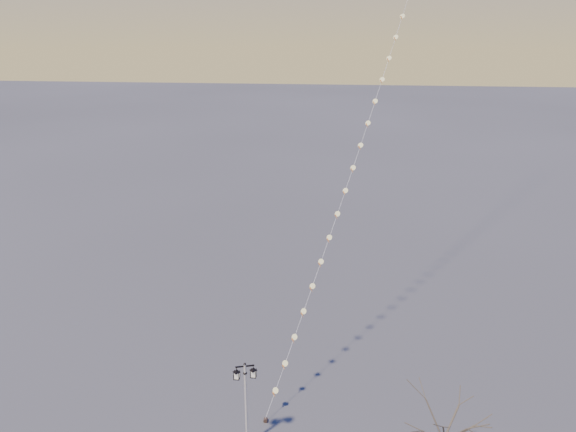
# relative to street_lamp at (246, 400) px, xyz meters

# --- Properties ---
(street_lamp) EXTENTS (1.15, 0.62, 4.63)m
(street_lamp) POSITION_rel_street_lamp_xyz_m (0.00, 0.00, 0.00)
(street_lamp) COLOR black
(street_lamp) RESTS_ON ground
(bare_tree) EXTENTS (2.69, 2.69, 4.46)m
(bare_tree) POSITION_rel_street_lamp_xyz_m (8.89, -1.35, 0.53)
(bare_tree) COLOR #4A4030
(bare_tree) RESTS_ON ground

